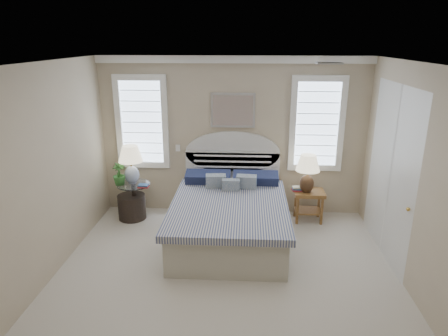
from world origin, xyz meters
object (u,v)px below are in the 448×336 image
(floor_pot, at_px, (132,207))
(lamp_right, at_px, (308,169))
(lamp_left, at_px, (131,160))
(side_table_left, at_px, (134,197))
(bed, at_px, (230,215))
(nightstand_right, at_px, (309,199))

(floor_pot, distance_m, lamp_right, 3.03)
(floor_pot, xyz_separation_m, lamp_left, (0.03, 0.05, 0.82))
(side_table_left, height_order, floor_pot, side_table_left)
(bed, distance_m, floor_pot, 1.82)
(floor_pot, relative_size, lamp_left, 0.71)
(bed, xyz_separation_m, floor_pot, (-1.71, 0.60, -0.17))
(lamp_right, bearing_deg, side_table_left, -178.56)
(bed, distance_m, side_table_left, 1.75)
(side_table_left, distance_m, floor_pot, 0.18)
(side_table_left, relative_size, floor_pot, 1.35)
(bed, relative_size, lamp_right, 3.53)
(lamp_left, height_order, lamp_right, lamp_left)
(side_table_left, xyz_separation_m, floor_pot, (-0.06, 0.01, -0.17))
(nightstand_right, height_order, lamp_left, lamp_left)
(side_table_left, distance_m, nightstand_right, 2.95)
(lamp_left, bearing_deg, nightstand_right, 0.89)
(lamp_right, bearing_deg, floor_pot, -178.69)
(side_table_left, relative_size, lamp_left, 0.96)
(floor_pot, bearing_deg, bed, -19.30)
(side_table_left, distance_m, lamp_left, 0.65)
(bed, height_order, lamp_right, bed)
(side_table_left, bearing_deg, bed, -19.74)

